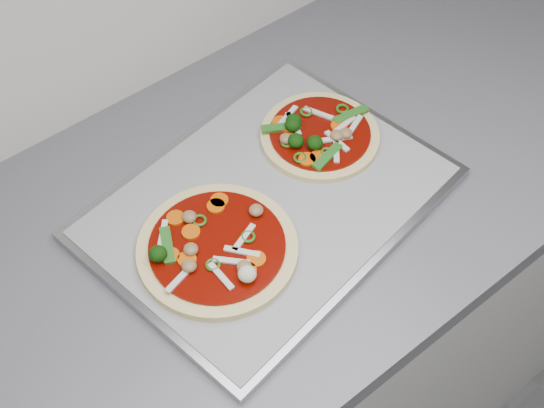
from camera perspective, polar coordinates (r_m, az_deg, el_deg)
baking_tray at (r=1.06m, az=-0.31°, el=0.05°), size 0.53×0.42×0.02m
parchment at (r=1.06m, az=-0.32°, el=0.35°), size 0.50×0.40×0.00m
pizza_left at (r=1.00m, az=-4.22°, el=-3.34°), size 0.26×0.26×0.04m
pizza_right at (r=1.13m, az=3.44°, el=5.23°), size 0.22×0.22×0.03m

